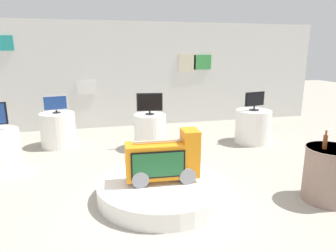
{
  "coord_description": "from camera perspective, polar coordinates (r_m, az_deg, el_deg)",
  "views": [
    {
      "loc": [
        -0.73,
        -3.58,
        2.07
      ],
      "look_at": [
        0.46,
        1.21,
        0.83
      ],
      "focal_mm": 32.32,
      "sensor_mm": 36.0,
      "label": 1
    }
  ],
  "objects": [
    {
      "name": "ground_plane",
      "position": [
        4.19,
        -2.19,
        -15.47
      ],
      "size": [
        30.0,
        30.0,
        0.0
      ],
      "primitive_type": "plane",
      "color": "#A8A091"
    },
    {
      "name": "back_wall_display",
      "position": [
        8.39,
        -9.14,
        9.43
      ],
      "size": [
        11.59,
        0.13,
        2.82
      ],
      "color": "silver",
      "rests_on": "ground"
    },
    {
      "name": "main_display_pedestal",
      "position": [
        4.47,
        -1.07,
        -11.72
      ],
      "size": [
        1.86,
        1.86,
        0.24
      ],
      "primitive_type": "cylinder",
      "color": "white",
      "rests_on": "ground"
    },
    {
      "name": "novelty_firetruck_tv",
      "position": [
        4.3,
        -0.82,
        -6.64
      ],
      "size": [
        1.05,
        0.44,
        0.74
      ],
      "color": "gray",
      "rests_on": "main_display_pedestal"
    },
    {
      "name": "display_pedestal_left_rear",
      "position": [
        6.5,
        -3.41,
        -1.04
      ],
      "size": [
        0.69,
        0.69,
        0.75
      ],
      "primitive_type": "cylinder",
      "color": "white",
      "rests_on": "ground"
    },
    {
      "name": "tv_on_left_rear",
      "position": [
        6.37,
        -3.48,
        4.37
      ],
      "size": [
        0.54,
        0.18,
        0.45
      ],
      "color": "black",
      "rests_on": "display_pedestal_left_rear"
    },
    {
      "name": "display_pedestal_center_rear",
      "position": [
        7.07,
        -20.02,
        -0.65
      ],
      "size": [
        0.74,
        0.74,
        0.75
      ],
      "primitive_type": "cylinder",
      "color": "white",
      "rests_on": "ground"
    },
    {
      "name": "tv_on_center_rear",
      "position": [
        6.95,
        -20.43,
        3.99
      ],
      "size": [
        0.5,
        0.16,
        0.38
      ],
      "color": "black",
      "rests_on": "display_pedestal_center_rear"
    },
    {
      "name": "display_pedestal_right_rear",
      "position": [
        7.2,
        15.7,
        -0.07
      ],
      "size": [
        0.8,
        0.8,
        0.75
      ],
      "primitive_type": "cylinder",
      "color": "white",
      "rests_on": "ground"
    },
    {
      "name": "tv_on_right_rear",
      "position": [
        7.07,
        16.04,
        4.69
      ],
      "size": [
        0.52,
        0.22,
        0.42
      ],
      "color": "black",
      "rests_on": "display_pedestal_right_rear"
    },
    {
      "name": "side_table_round",
      "position": [
        4.82,
        27.98,
        -7.97
      ],
      "size": [
        0.68,
        0.68,
        0.77
      ],
      "color": "gray",
      "rests_on": "ground"
    },
    {
      "name": "bottle_on_side_table",
      "position": [
        4.58,
        27.51,
        -2.6
      ],
      "size": [
        0.06,
        0.06,
        0.26
      ],
      "color": "brown",
      "rests_on": "side_table_round"
    }
  ]
}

